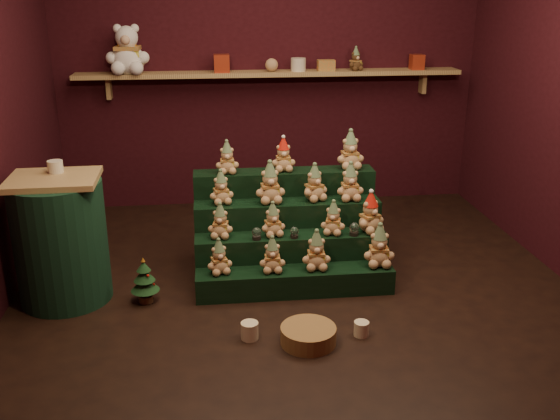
{
  "coord_description": "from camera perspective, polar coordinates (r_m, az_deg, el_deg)",
  "views": [
    {
      "loc": [
        -0.58,
        -4.01,
        2.06
      ],
      "look_at": [
        -0.1,
        0.25,
        0.52
      ],
      "focal_mm": 40.0,
      "sensor_mm": 36.0,
      "label": 1
    }
  ],
  "objects": [
    {
      "name": "ground",
      "position": [
        4.55,
        1.58,
        -7.23
      ],
      "size": [
        4.0,
        4.0,
        0.0
      ],
      "primitive_type": "plane",
      "color": "black",
      "rests_on": "ground"
    },
    {
      "name": "back_wall",
      "position": [
        6.12,
        -1.03,
        13.52
      ],
      "size": [
        4.0,
        0.1,
        2.8
      ],
      "primitive_type": "cube",
      "color": "black",
      "rests_on": "ground"
    },
    {
      "name": "front_wall",
      "position": [
        2.15,
        9.55,
        1.61
      ],
      "size": [
        4.0,
        0.1,
        2.8
      ],
      "primitive_type": "cube",
      "color": "black",
      "rests_on": "ground"
    },
    {
      "name": "back_shelf",
      "position": [
        5.96,
        -0.86,
        12.33
      ],
      "size": [
        3.6,
        0.26,
        0.24
      ],
      "color": "tan",
      "rests_on": "ground"
    },
    {
      "name": "riser_tier_front",
      "position": [
        4.45,
        1.38,
        -6.56
      ],
      "size": [
        1.4,
        0.22,
        0.18
      ],
      "primitive_type": "cube",
      "color": "black",
      "rests_on": "ground"
    },
    {
      "name": "riser_tier_midfront",
      "position": [
        4.61,
        1.02,
        -4.36
      ],
      "size": [
        1.4,
        0.22,
        0.36
      ],
      "primitive_type": "cube",
      "color": "black",
      "rests_on": "ground"
    },
    {
      "name": "riser_tier_midback",
      "position": [
        4.77,
        0.68,
        -2.3
      ],
      "size": [
        1.4,
        0.22,
        0.54
      ],
      "primitive_type": "cube",
      "color": "black",
      "rests_on": "ground"
    },
    {
      "name": "riser_tier_back",
      "position": [
        4.95,
        0.37,
        -0.39
      ],
      "size": [
        1.4,
        0.22,
        0.72
      ],
      "primitive_type": "cube",
      "color": "black",
      "rests_on": "ground"
    },
    {
      "name": "teddy_0",
      "position": [
        4.34,
        -5.6,
        -4.25
      ],
      "size": [
        0.21,
        0.2,
        0.25
      ],
      "primitive_type": null,
      "rotation": [
        0.0,
        0.0,
        0.26
      ],
      "color": "tan",
      "rests_on": "riser_tier_front"
    },
    {
      "name": "teddy_1",
      "position": [
        4.34,
        -0.71,
        -4.08
      ],
      "size": [
        0.19,
        0.17,
        0.25
      ],
      "primitive_type": null,
      "rotation": [
        0.0,
        0.0,
        -0.04
      ],
      "color": "tan",
      "rests_on": "riser_tier_front"
    },
    {
      "name": "teddy_2",
      "position": [
        4.39,
        3.34,
        -3.67
      ],
      "size": [
        0.21,
        0.19,
        0.28
      ],
      "primitive_type": null,
      "rotation": [
        0.0,
        0.0,
        -0.04
      ],
      "color": "tan",
      "rests_on": "riser_tier_front"
    },
    {
      "name": "teddy_3",
      "position": [
        4.48,
        9.06,
        -3.21
      ],
      "size": [
        0.24,
        0.22,
        0.31
      ],
      "primitive_type": null,
      "rotation": [
        0.0,
        0.0,
        -0.09
      ],
      "color": "tan",
      "rests_on": "riser_tier_front"
    },
    {
      "name": "teddy_4",
      "position": [
        4.47,
        -5.47,
        -0.98
      ],
      "size": [
        0.2,
        0.19,
        0.25
      ],
      "primitive_type": null,
      "rotation": [
        0.0,
        0.0,
        -0.18
      ],
      "color": "tan",
      "rests_on": "riser_tier_midfront"
    },
    {
      "name": "teddy_5",
      "position": [
        4.48,
        -0.67,
        -0.87
      ],
      "size": [
        0.21,
        0.19,
        0.25
      ],
      "primitive_type": null,
      "rotation": [
        0.0,
        0.0,
        0.22
      ],
      "color": "tan",
      "rests_on": "riser_tier_midfront"
    },
    {
      "name": "teddy_6",
      "position": [
        4.53,
        4.89,
        -0.71
      ],
      "size": [
        0.22,
        0.2,
        0.25
      ],
      "primitive_type": null,
      "rotation": [
        0.0,
        0.0,
        -0.29
      ],
      "color": "tan",
      "rests_on": "riser_tier_midfront"
    },
    {
      "name": "teddy_7",
      "position": [
        4.6,
        8.26,
        -0.22
      ],
      "size": [
        0.27,
        0.26,
        0.3
      ],
      "primitive_type": null,
      "rotation": [
        0.0,
        0.0,
        0.45
      ],
      "color": "tan",
      "rests_on": "riser_tier_midfront"
    },
    {
      "name": "teddy_8",
      "position": [
        4.62,
        -5.42,
        2.09
      ],
      "size": [
        0.21,
        0.2,
        0.25
      ],
      "primitive_type": null,
      "rotation": [
        0.0,
        0.0,
        0.22
      ],
      "color": "tan",
      "rests_on": "riser_tier_midback"
    },
    {
      "name": "teddy_9",
      "position": [
        4.62,
        -0.92,
        2.54
      ],
      "size": [
        0.24,
        0.22,
        0.31
      ],
      "primitive_type": null,
      "rotation": [
        0.0,
        0.0,
        0.08
      ],
      "color": "tan",
      "rests_on": "riser_tier_midback"
    },
    {
      "name": "teddy_10",
      "position": [
        4.68,
        3.16,
        2.53
      ],
      "size": [
        0.26,
        0.25,
        0.28
      ],
      "primitive_type": null,
      "rotation": [
        0.0,
        0.0,
        0.43
      ],
      "color": "tan",
      "rests_on": "riser_tier_midback"
    },
    {
      "name": "teddy_11",
      "position": [
        4.71,
        6.43,
        2.58
      ],
      "size": [
        0.21,
        0.19,
        0.29
      ],
      "primitive_type": null,
      "rotation": [
        0.0,
        0.0,
        0.02
      ],
      "color": "tan",
      "rests_on": "riser_tier_midback"
    },
    {
      "name": "teddy_12",
      "position": [
        4.75,
        -4.87,
        4.82
      ],
      "size": [
        0.18,
        0.16,
        0.25
      ],
      "primitive_type": null,
      "rotation": [
        0.0,
        0.0,
        0.03
      ],
      "color": "tan",
      "rests_on": "riser_tier_back"
    },
    {
      "name": "teddy_13",
      "position": [
        4.8,
        0.3,
        5.08
      ],
      "size": [
        0.18,
        0.17,
        0.26
      ],
      "primitive_type": null,
      "rotation": [
        0.0,
        0.0,
        0.01
      ],
      "color": "tan",
      "rests_on": "riser_tier_back"
    },
    {
      "name": "teddy_14",
      "position": [
        4.89,
        6.44,
        5.5
      ],
      "size": [
        0.23,
        0.21,
        0.3
      ],
      "primitive_type": null,
      "rotation": [
        0.0,
        0.0,
        0.07
      ],
      "color": "tan",
      "rests_on": "riser_tier_back"
    },
    {
      "name": "snow_globe_a",
      "position": [
        4.44,
        -2.15,
        -2.16
      ],
      "size": [
        0.07,
        0.07,
        0.09
      ],
      "color": "black",
      "rests_on": "riser_tier_midfront"
    },
    {
      "name": "snow_globe_b",
      "position": [
        4.47,
        1.32,
        -2.06
      ],
      "size": [
        0.06,
        0.06,
        0.08
      ],
      "color": "black",
      "rests_on": "riser_tier_midfront"
    },
    {
      "name": "snow_globe_c",
      "position": [
        4.54,
        6.8,
        -1.74
      ],
      "size": [
        0.07,
        0.07,
        0.1
      ],
      "color": "black",
      "rests_on": "riser_tier_midfront"
    },
    {
      "name": "side_table",
      "position": [
        4.49,
        -19.41,
        -2.61
      ],
      "size": [
        0.62,
        0.62,
        0.89
      ],
      "rotation": [
        0.0,
        0.0,
        0.02
      ],
      "color": "tan",
      "rests_on": "ground"
    },
    {
      "name": "table_ornament",
      "position": [
        4.43,
        -19.86,
        3.75
      ],
      "size": [
        0.1,
        0.1,
        0.08
      ],
      "primitive_type": "cylinder",
      "color": "beige",
      "rests_on": "side_table"
    },
    {
      "name": "mini_christmas_tree",
      "position": [
        4.4,
        -12.28,
        -6.31
      ],
      "size": [
        0.2,
        0.2,
        0.33
      ],
      "rotation": [
        0.0,
        0.0,
        -0.08
      ],
      "color": "#4C301B",
      "rests_on": "ground"
    },
    {
      "name": "mug_left",
      "position": [
        3.93,
        -2.79,
        -10.96
      ],
      "size": [
        0.11,
        0.11,
        0.11
      ],
      "primitive_type": "cylinder",
      "color": "beige",
      "rests_on": "ground"
    },
    {
      "name": "mug_right",
      "position": [
        3.99,
        7.45,
        -10.71
      ],
      "size": [
        0.09,
        0.09,
        0.09
      ],
      "primitive_type": "cylinder",
      "color": "beige",
      "rests_on": "ground"
    },
    {
      "name": "wicker_basket",
      "position": [
        3.89,
        2.6,
        -11.36
      ],
      "size": [
        0.35,
        0.35,
        0.11
      ],
      "primitive_type": "cylinder",
      "rotation": [
        0.0,
        0.0,
        0.02
      ],
      "color": "olive",
      "rests_on": "ground"
    },
    {
      "name": "white_bear",
      "position": [
        5.91,
        -13.81,
        14.63
      ],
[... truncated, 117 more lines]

